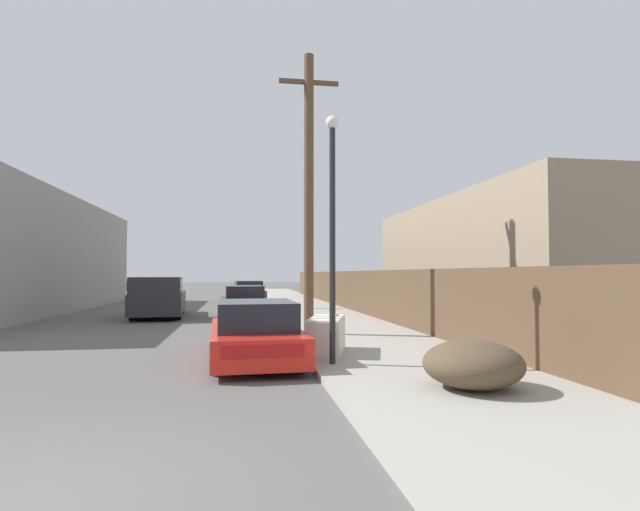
# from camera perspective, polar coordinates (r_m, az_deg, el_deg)

# --- Properties ---
(sidewalk_curb) EXTENTS (4.20, 63.00, 0.12)m
(sidewalk_curb) POSITION_cam_1_polar(r_m,az_deg,el_deg) (28.13, -2.01, -5.83)
(sidewalk_curb) COLOR #9E998E
(sidewalk_curb) RESTS_ON ground
(discarded_fridge) EXTENTS (1.19, 1.90, 0.81)m
(discarded_fridge) POSITION_cam_1_polar(r_m,az_deg,el_deg) (11.38, 0.73, -9.06)
(discarded_fridge) COLOR silver
(discarded_fridge) RESTS_ON sidewalk_curb
(parked_sports_car_red) EXTENTS (2.03, 4.76, 1.31)m
(parked_sports_car_red) POSITION_cam_1_polar(r_m,az_deg,el_deg) (11.07, -7.49, -8.80)
(parked_sports_car_red) COLOR red
(parked_sports_car_red) RESTS_ON ground
(car_parked_mid) EXTENTS (2.07, 4.24, 1.36)m
(car_parked_mid) POSITION_cam_1_polar(r_m,az_deg,el_deg) (22.57, -8.71, -5.26)
(car_parked_mid) COLOR #5B1E19
(car_parked_mid) RESTS_ON ground
(car_parked_far) EXTENTS (2.23, 4.79, 1.44)m
(car_parked_far) POSITION_cam_1_polar(r_m,az_deg,el_deg) (32.03, -8.27, -4.27)
(car_parked_far) COLOR #5B1E19
(car_parked_far) RESTS_ON ground
(pickup_truck) EXTENTS (2.48, 5.80, 1.75)m
(pickup_truck) POSITION_cam_1_polar(r_m,az_deg,el_deg) (22.74, -17.97, -4.54)
(pickup_truck) COLOR #232328
(pickup_truck) RESTS_ON ground
(utility_pole) EXTENTS (1.80, 0.29, 8.37)m
(utility_pole) POSITION_cam_1_polar(r_m,az_deg,el_deg) (15.01, -1.30, 7.61)
(utility_pole) COLOR brown
(utility_pole) RESTS_ON sidewalk_curb
(street_lamp) EXTENTS (0.26, 0.26, 4.94)m
(street_lamp) POSITION_cam_1_polar(r_m,az_deg,el_deg) (9.93, 1.43, 4.13)
(street_lamp) COLOR #232326
(street_lamp) RESTS_ON sidewalk_curb
(brush_pile) EXTENTS (1.54, 1.56, 0.75)m
(brush_pile) POSITION_cam_1_polar(r_m,az_deg,el_deg) (8.24, 17.08, -11.78)
(brush_pile) COLOR brown
(brush_pile) RESTS_ON sidewalk_curb
(wooden_fence) EXTENTS (0.08, 39.07, 1.91)m
(wooden_fence) POSITION_cam_1_polar(r_m,az_deg,el_deg) (26.13, 2.89, -3.89)
(wooden_fence) COLOR brown
(wooden_fence) RESTS_ON sidewalk_curb
(building_left_block) EXTENTS (7.00, 22.39, 5.72)m
(building_left_block) POSITION_cam_1_polar(r_m,az_deg,el_deg) (28.96, -32.68, 0.15)
(building_left_block) COLOR gray
(building_left_block) RESTS_ON ground
(building_right_house) EXTENTS (6.00, 14.32, 4.75)m
(building_right_house) POSITION_cam_1_polar(r_m,az_deg,el_deg) (21.05, 20.64, -0.65)
(building_right_house) COLOR gray
(building_right_house) RESTS_ON ground
(pedestrian) EXTENTS (0.34, 0.34, 1.75)m
(pedestrian) POSITION_cam_1_polar(r_m,az_deg,el_deg) (25.65, -1.31, -4.05)
(pedestrian) COLOR #282D42
(pedestrian) RESTS_ON sidewalk_curb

